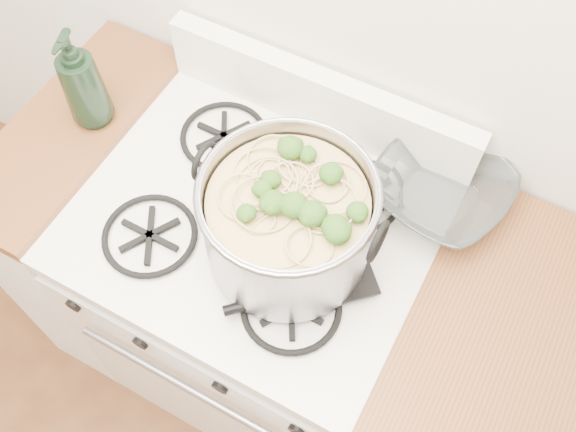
{
  "coord_description": "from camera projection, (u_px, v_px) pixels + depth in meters",
  "views": [
    {
      "loc": [
        0.4,
        0.68,
        2.1
      ],
      "look_at": [
        0.1,
        1.22,
        1.06
      ],
      "focal_mm": 40.0,
      "sensor_mm": 36.0,
      "label": 1
    }
  ],
  "objects": [
    {
      "name": "bottle",
      "position": [
        81.0,
        79.0,
        1.4
      ],
      "size": [
        0.12,
        0.12,
        0.26
      ],
      "primitive_type": "imported",
      "rotation": [
        0.0,
        0.0,
        0.27
      ],
      "color": "black",
      "rests_on": "counter_left"
    },
    {
      "name": "glass_bowl",
      "position": [
        439.0,
        194.0,
        1.38
      ],
      "size": [
        0.14,
        0.14,
        0.03
      ],
      "primitive_type": "imported",
      "rotation": [
        0.0,
        0.0,
        -0.23
      ],
      "color": "white",
      "rests_on": "gas_range"
    },
    {
      "name": "counter_left",
      "position": [
        114.0,
        223.0,
        1.89
      ],
      "size": [
        0.25,
        0.65,
        0.92
      ],
      "color": "silver",
      "rests_on": "ground"
    },
    {
      "name": "stock_pot",
      "position": [
        288.0,
        222.0,
        1.23
      ],
      "size": [
        0.37,
        0.34,
        0.23
      ],
      "color": "gray",
      "rests_on": "gas_range"
    },
    {
      "name": "spatula",
      "position": [
        348.0,
        279.0,
        1.28
      ],
      "size": [
        0.42,
        0.42,
        0.02
      ],
      "primitive_type": null,
      "rotation": [
        0.0,
        0.0,
        -0.8
      ],
      "color": "black",
      "rests_on": "gas_range"
    },
    {
      "name": "gas_range",
      "position": [
        262.0,
        303.0,
        1.79
      ],
      "size": [
        0.76,
        0.66,
        0.92
      ],
      "color": "white",
      "rests_on": "ground"
    }
  ]
}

